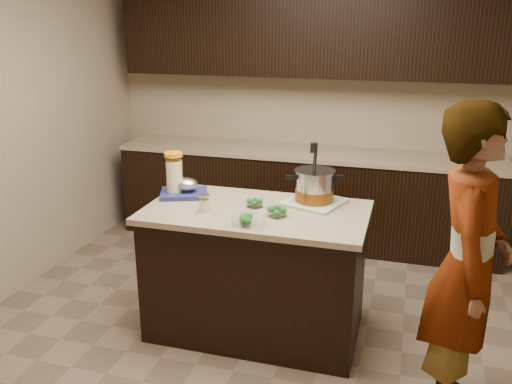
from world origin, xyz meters
The scene contains 13 objects.
ground_plane centered at (0.00, 0.00, 0.00)m, with size 4.00×4.00×0.00m, color brown.
room_shell centered at (0.00, 0.00, 1.71)m, with size 4.04×4.04×2.72m.
back_cabinets centered at (0.00, 1.74, 0.94)m, with size 3.60×0.63×2.33m.
island centered at (0.00, 0.00, 0.45)m, with size 1.46×0.81×0.90m.
dish_towel centered at (0.34, 0.23, 0.91)m, with size 0.36×0.36×0.02m, color #5B7E55.
stock_pot centered at (0.34, 0.22, 1.01)m, with size 0.38×0.34×0.39m.
lemonade_pitcher centered at (-0.63, 0.12, 1.04)m, with size 0.16×0.16×0.31m.
mason_jar centered at (-0.31, -0.13, 0.95)m, with size 0.09×0.09×0.12m.
broccoli_tub_left centered at (-0.02, 0.05, 0.92)m, with size 0.12×0.12×0.05m.
broccoli_tub_right centered at (0.16, -0.08, 0.93)m, with size 0.14×0.14×0.06m.
broccoli_tub_rect centered at (0.04, -0.29, 0.93)m, with size 0.19×0.14×0.07m.
blue_tray centered at (-0.56, 0.13, 0.94)m, with size 0.39×0.35×0.12m.
person centered at (1.27, -0.47, 0.87)m, with size 0.63×0.42×1.74m, color gray.
Camera 1 is at (0.94, -3.21, 2.11)m, focal length 38.00 mm.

